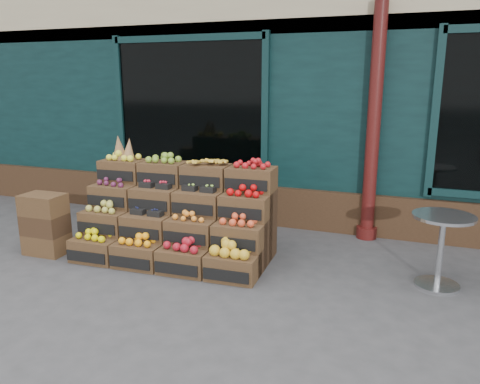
% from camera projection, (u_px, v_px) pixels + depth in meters
% --- Properties ---
extents(ground, '(60.00, 60.00, 0.00)m').
position_uv_depth(ground, '(235.00, 282.00, 5.16)').
color(ground, '#3C3C3E').
rests_on(ground, ground).
extents(shop_facade, '(12.00, 6.24, 4.80)m').
position_uv_depth(shop_facade, '(328.00, 68.00, 9.24)').
color(shop_facade, black).
rests_on(shop_facade, ground).
extents(crate_display, '(2.40, 1.25, 1.47)m').
position_uv_depth(crate_display, '(178.00, 221.00, 5.86)').
color(crate_display, '#46301B').
rests_on(crate_display, ground).
extents(spare_crates, '(0.53, 0.37, 0.78)m').
position_uv_depth(spare_crates, '(45.00, 224.00, 5.93)').
color(spare_crates, '#46301B').
rests_on(spare_crates, ground).
extents(bistro_table, '(0.64, 0.64, 0.81)m').
position_uv_depth(bistro_table, '(441.00, 242.00, 4.94)').
color(bistro_table, silver).
rests_on(bistro_table, ground).
extents(shopkeeper, '(0.76, 0.56, 1.91)m').
position_uv_depth(shopkeeper, '(206.00, 154.00, 7.89)').
color(shopkeeper, '#1D6726').
rests_on(shopkeeper, ground).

